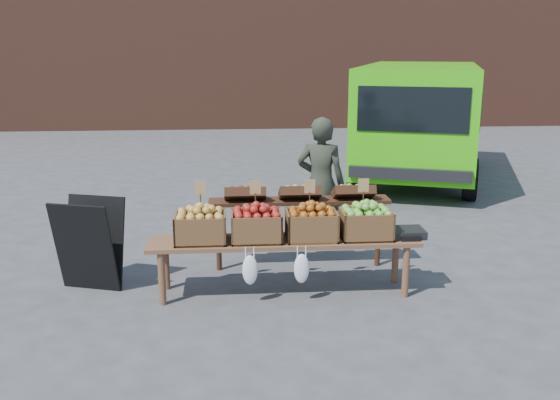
{
  "coord_description": "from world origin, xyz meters",
  "views": [
    {
      "loc": [
        -0.48,
        -5.5,
        2.47
      ],
      "look_at": [
        0.03,
        0.92,
        0.85
      ],
      "focal_mm": 40.0,
      "sensor_mm": 36.0,
      "label": 1
    }
  ],
  "objects_px": {
    "delivery_van": "(418,123)",
    "back_table": "(299,223)",
    "vendor": "(321,183)",
    "crate_red_apples": "(311,225)",
    "display_bench": "(284,266)",
    "weighing_scale": "(407,233)",
    "chalkboard_sign": "(90,244)",
    "crate_russet_pears": "(256,226)",
    "crate_golden_apples": "(200,228)",
    "crate_green_apples": "(366,224)"
  },
  "relations": [
    {
      "from": "back_table",
      "to": "crate_red_apples",
      "type": "height_order",
      "value": "back_table"
    },
    {
      "from": "delivery_van",
      "to": "back_table",
      "type": "relative_size",
      "value": 2.23
    },
    {
      "from": "delivery_van",
      "to": "back_table",
      "type": "distance_m",
      "value": 5.37
    },
    {
      "from": "crate_red_apples",
      "to": "weighing_scale",
      "type": "distance_m",
      "value": 0.98
    },
    {
      "from": "delivery_van",
      "to": "back_table",
      "type": "bearing_deg",
      "value": -101.0
    },
    {
      "from": "display_bench",
      "to": "weighing_scale",
      "type": "distance_m",
      "value": 1.29
    },
    {
      "from": "crate_golden_apples",
      "to": "display_bench",
      "type": "bearing_deg",
      "value": 0.0
    },
    {
      "from": "display_bench",
      "to": "crate_red_apples",
      "type": "relative_size",
      "value": 5.4
    },
    {
      "from": "vendor",
      "to": "delivery_van",
      "type": "bearing_deg",
      "value": -103.52
    },
    {
      "from": "crate_russet_pears",
      "to": "display_bench",
      "type": "bearing_deg",
      "value": 0.0
    },
    {
      "from": "crate_golden_apples",
      "to": "chalkboard_sign",
      "type": "bearing_deg",
      "value": 166.31
    },
    {
      "from": "chalkboard_sign",
      "to": "crate_green_apples",
      "type": "height_order",
      "value": "chalkboard_sign"
    },
    {
      "from": "vendor",
      "to": "weighing_scale",
      "type": "xyz_separation_m",
      "value": [
        0.67,
        -1.46,
        -0.2
      ]
    },
    {
      "from": "vendor",
      "to": "crate_red_apples",
      "type": "xyz_separation_m",
      "value": [
        -0.3,
        -1.46,
        -0.1
      ]
    },
    {
      "from": "crate_red_apples",
      "to": "vendor",
      "type": "bearing_deg",
      "value": 78.31
    },
    {
      "from": "vendor",
      "to": "display_bench",
      "type": "xyz_separation_m",
      "value": [
        -0.58,
        -1.46,
        -0.53
      ]
    },
    {
      "from": "chalkboard_sign",
      "to": "crate_red_apples",
      "type": "xyz_separation_m",
      "value": [
        2.24,
        -0.28,
        0.23
      ]
    },
    {
      "from": "chalkboard_sign",
      "to": "weighing_scale",
      "type": "relative_size",
      "value": 2.83
    },
    {
      "from": "display_bench",
      "to": "crate_red_apples",
      "type": "bearing_deg",
      "value": 0.0
    },
    {
      "from": "back_table",
      "to": "weighing_scale",
      "type": "height_order",
      "value": "back_table"
    },
    {
      "from": "delivery_van",
      "to": "weighing_scale",
      "type": "distance_m",
      "value": 5.61
    },
    {
      "from": "back_table",
      "to": "crate_green_apples",
      "type": "height_order",
      "value": "back_table"
    },
    {
      "from": "chalkboard_sign",
      "to": "crate_russet_pears",
      "type": "xyz_separation_m",
      "value": [
        1.69,
        -0.28,
        0.23
      ]
    },
    {
      "from": "crate_green_apples",
      "to": "weighing_scale",
      "type": "distance_m",
      "value": 0.44
    },
    {
      "from": "display_bench",
      "to": "back_table",
      "type": "bearing_deg",
      "value": 72.04
    },
    {
      "from": "crate_golden_apples",
      "to": "crate_russet_pears",
      "type": "height_order",
      "value": "same"
    },
    {
      "from": "chalkboard_sign",
      "to": "crate_russet_pears",
      "type": "height_order",
      "value": "chalkboard_sign"
    },
    {
      "from": "back_table",
      "to": "crate_red_apples",
      "type": "xyz_separation_m",
      "value": [
        0.04,
        -0.72,
        0.19
      ]
    },
    {
      "from": "chalkboard_sign",
      "to": "crate_golden_apples",
      "type": "distance_m",
      "value": 1.2
    },
    {
      "from": "back_table",
      "to": "crate_russet_pears",
      "type": "xyz_separation_m",
      "value": [
        -0.51,
        -0.72,
        0.19
      ]
    },
    {
      "from": "chalkboard_sign",
      "to": "crate_russet_pears",
      "type": "distance_m",
      "value": 1.73
    },
    {
      "from": "back_table",
      "to": "crate_russet_pears",
      "type": "distance_m",
      "value": 0.9
    },
    {
      "from": "vendor",
      "to": "display_bench",
      "type": "relative_size",
      "value": 0.6
    },
    {
      "from": "delivery_van",
      "to": "weighing_scale",
      "type": "xyz_separation_m",
      "value": [
        -1.69,
        -5.33,
        -0.44
      ]
    },
    {
      "from": "weighing_scale",
      "to": "chalkboard_sign",
      "type": "bearing_deg",
      "value": 175.05
    },
    {
      "from": "crate_russet_pears",
      "to": "crate_green_apples",
      "type": "distance_m",
      "value": 1.1
    },
    {
      "from": "vendor",
      "to": "crate_golden_apples",
      "type": "height_order",
      "value": "vendor"
    },
    {
      "from": "crate_red_apples",
      "to": "chalkboard_sign",
      "type": "bearing_deg",
      "value": 172.92
    },
    {
      "from": "crate_russet_pears",
      "to": "crate_green_apples",
      "type": "relative_size",
      "value": 1.0
    },
    {
      "from": "vendor",
      "to": "crate_green_apples",
      "type": "bearing_deg",
      "value": 117.58
    },
    {
      "from": "back_table",
      "to": "weighing_scale",
      "type": "distance_m",
      "value": 1.25
    },
    {
      "from": "delivery_van",
      "to": "back_table",
      "type": "xyz_separation_m",
      "value": [
        -2.71,
        -4.61,
        -0.53
      ]
    },
    {
      "from": "weighing_scale",
      "to": "back_table",
      "type": "bearing_deg",
      "value": 144.69
    },
    {
      "from": "display_bench",
      "to": "vendor",
      "type": "bearing_deg",
      "value": 68.44
    },
    {
      "from": "crate_golden_apples",
      "to": "crate_russet_pears",
      "type": "distance_m",
      "value": 0.55
    },
    {
      "from": "back_table",
      "to": "crate_green_apples",
      "type": "bearing_deg",
      "value": -50.59
    },
    {
      "from": "display_bench",
      "to": "crate_russet_pears",
      "type": "distance_m",
      "value": 0.51
    },
    {
      "from": "delivery_van",
      "to": "chalkboard_sign",
      "type": "bearing_deg",
      "value": -114.75
    },
    {
      "from": "crate_golden_apples",
      "to": "weighing_scale",
      "type": "distance_m",
      "value": 2.08
    },
    {
      "from": "crate_green_apples",
      "to": "weighing_scale",
      "type": "height_order",
      "value": "crate_green_apples"
    }
  ]
}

